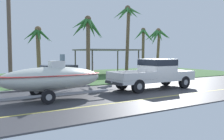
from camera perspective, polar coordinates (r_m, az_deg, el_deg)
ground at (r=22.13m, az=-4.00°, el=-2.03°), size 36.00×22.00×0.11m
pickup_truck_towing at (r=15.98m, az=10.48°, el=-0.52°), size 6.01×1.99×1.93m
boat_on_trailer at (r=12.46m, az=-14.05°, el=-1.93°), size 6.38×2.38×2.24m
parked_sedan_near at (r=19.46m, az=-11.91°, el=-0.91°), size 4.50×1.93×1.38m
carport_awning at (r=27.05m, az=-1.29°, el=4.60°), size 6.21×4.74×2.73m
palm_tree_near_left at (r=28.62m, az=10.73°, el=7.39°), size 3.13×2.82×5.19m
palm_tree_near_right at (r=25.47m, az=3.67°, el=11.30°), size 2.61×3.49×7.21m
palm_tree_mid at (r=32.46m, az=7.49°, el=7.38°), size 2.98×3.18×5.65m
palm_tree_far_left at (r=21.09m, az=-5.63°, el=9.11°), size 3.15×3.15×5.49m
palm_tree_far_right at (r=24.99m, az=-17.16°, el=6.81°), size 2.79×3.06×4.96m
utility_pole at (r=16.32m, az=-23.08°, el=11.14°), size 0.24×1.80×8.54m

